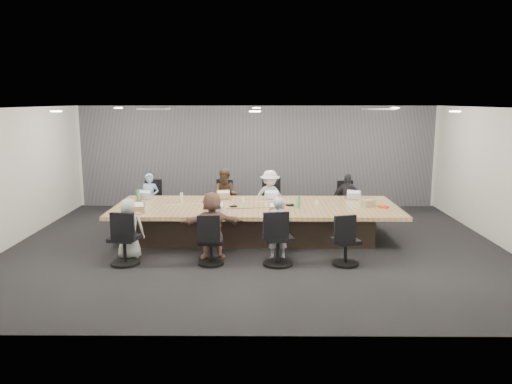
{
  "coord_description": "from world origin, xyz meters",
  "views": [
    {
      "loc": [
        0.07,
        -9.88,
        2.94
      ],
      "look_at": [
        0.0,
        0.4,
        1.05
      ],
      "focal_mm": 35.0,
      "sensor_mm": 36.0,
      "label": 1
    }
  ],
  "objects_px": {
    "mug_brown": "(139,202)",
    "snack_packet": "(383,207)",
    "laptop_6": "(276,213)",
    "bottle_green_right": "(299,203)",
    "chair_2": "(270,204)",
    "person_4": "(129,229)",
    "person_2": "(270,197)",
    "laptop_1": "(224,198)",
    "chair_0": "(153,205)",
    "laptop_3": "(351,198)",
    "laptop_0": "(145,198)",
    "chair_4": "(124,243)",
    "chair_3": "(344,206)",
    "chair_6": "(278,242)",
    "chair_7": "(346,245)",
    "person_6": "(277,228)",
    "laptop_2": "(270,198)",
    "chair_1": "(227,205)",
    "laptop_5": "(215,213)",
    "conference_table": "(256,221)",
    "bottle_clear": "(182,198)",
    "person_0": "(150,199)",
    "canvas_bag": "(368,203)",
    "chair_5": "(211,245)",
    "laptop_4": "(136,213)",
    "person_5": "(212,225)",
    "bottle_green_left": "(138,195)",
    "stapler": "(278,211)",
    "person_3": "(347,199)",
    "person_1": "(226,197)"
  },
  "relations": [
    {
      "from": "chair_2",
      "to": "chair_6",
      "type": "distance_m",
      "value": 3.4
    },
    {
      "from": "chair_0",
      "to": "laptop_3",
      "type": "bearing_deg",
      "value": 176.38
    },
    {
      "from": "chair_4",
      "to": "canvas_bag",
      "type": "bearing_deg",
      "value": 29.07
    },
    {
      "from": "chair_1",
      "to": "snack_packet",
      "type": "bearing_deg",
      "value": 169.61
    },
    {
      "from": "person_4",
      "to": "bottle_clear",
      "type": "height_order",
      "value": "person_4"
    },
    {
      "from": "chair_0",
      "to": "laptop_3",
      "type": "xyz_separation_m",
      "value": [
        4.73,
        -0.9,
        0.35
      ]
    },
    {
      "from": "laptop_6",
      "to": "canvas_bag",
      "type": "bearing_deg",
      "value": 16.31
    },
    {
      "from": "chair_3",
      "to": "chair_4",
      "type": "distance_m",
      "value": 5.67
    },
    {
      "from": "person_2",
      "to": "laptop_4",
      "type": "xyz_separation_m",
      "value": [
        -2.7,
        -2.15,
        0.1
      ]
    },
    {
      "from": "chair_3",
      "to": "person_2",
      "type": "relative_size",
      "value": 0.58
    },
    {
      "from": "laptop_5",
      "to": "stapler",
      "type": "bearing_deg",
      "value": 3.4
    },
    {
      "from": "laptop_6",
      "to": "bottle_green_right",
      "type": "height_order",
      "value": "bottle_green_right"
    },
    {
      "from": "chair_4",
      "to": "person_1",
      "type": "height_order",
      "value": "person_1"
    },
    {
      "from": "laptop_3",
      "to": "stapler",
      "type": "bearing_deg",
      "value": 51.97
    },
    {
      "from": "chair_3",
      "to": "person_4",
      "type": "height_order",
      "value": "person_4"
    },
    {
      "from": "chair_6",
      "to": "laptop_0",
      "type": "bearing_deg",
      "value": 129.01
    },
    {
      "from": "chair_0",
      "to": "stapler",
      "type": "distance_m",
      "value": 3.85
    },
    {
      "from": "laptop_5",
      "to": "bottle_green_right",
      "type": "distance_m",
      "value": 1.78
    },
    {
      "from": "laptop_0",
      "to": "canvas_bag",
      "type": "xyz_separation_m",
      "value": [
        4.92,
        -0.92,
        0.07
      ]
    },
    {
      "from": "chair_0",
      "to": "laptop_2",
      "type": "distance_m",
      "value": 3.04
    },
    {
      "from": "person_0",
      "to": "laptop_3",
      "type": "relative_size",
      "value": 3.94
    },
    {
      "from": "laptop_0",
      "to": "laptop_1",
      "type": "xyz_separation_m",
      "value": [
        1.83,
        0.0,
        0.0
      ]
    },
    {
      "from": "person_3",
      "to": "person_6",
      "type": "bearing_deg",
      "value": -124.07
    },
    {
      "from": "chair_5",
      "to": "bottle_green_right",
      "type": "xyz_separation_m",
      "value": [
        1.7,
        1.41,
        0.5
      ]
    },
    {
      "from": "chair_2",
      "to": "laptop_4",
      "type": "height_order",
      "value": "chair_2"
    },
    {
      "from": "canvas_bag",
      "to": "snack_packet",
      "type": "xyz_separation_m",
      "value": [
        0.29,
        -0.1,
        -0.05
      ]
    },
    {
      "from": "chair_7",
      "to": "person_2",
      "type": "xyz_separation_m",
      "value": [
        -1.31,
        3.05,
        0.28
      ]
    },
    {
      "from": "mug_brown",
      "to": "snack_packet",
      "type": "relative_size",
      "value": 0.6
    },
    {
      "from": "laptop_0",
      "to": "person_2",
      "type": "height_order",
      "value": "person_2"
    },
    {
      "from": "conference_table",
      "to": "chair_2",
      "type": "distance_m",
      "value": 1.73
    },
    {
      "from": "chair_2",
      "to": "person_4",
      "type": "relative_size",
      "value": 0.74
    },
    {
      "from": "chair_1",
      "to": "laptop_5",
      "type": "relative_size",
      "value": 2.42
    },
    {
      "from": "snack_packet",
      "to": "laptop_4",
      "type": "bearing_deg",
      "value": -173.43
    },
    {
      "from": "chair_0",
      "to": "laptop_0",
      "type": "bearing_deg",
      "value": 97.16
    },
    {
      "from": "chair_4",
      "to": "laptop_4",
      "type": "distance_m",
      "value": 0.96
    },
    {
      "from": "chair_0",
      "to": "chair_4",
      "type": "distance_m",
      "value": 3.41
    },
    {
      "from": "laptop_3",
      "to": "person_4",
      "type": "xyz_separation_m",
      "value": [
        -4.54,
        -2.15,
        -0.17
      ]
    },
    {
      "from": "chair_3",
      "to": "person_3",
      "type": "relative_size",
      "value": 0.61
    },
    {
      "from": "conference_table",
      "to": "mug_brown",
      "type": "bearing_deg",
      "value": 179.22
    },
    {
      "from": "chair_2",
      "to": "bottle_green_right",
      "type": "distance_m",
      "value": 2.12
    },
    {
      "from": "laptop_2",
      "to": "bottle_clear",
      "type": "xyz_separation_m",
      "value": [
        -1.95,
        -0.5,
        0.1
      ]
    },
    {
      "from": "chair_4",
      "to": "bottle_green_left",
      "type": "bearing_deg",
      "value": 107.6
    },
    {
      "from": "person_4",
      "to": "person_6",
      "type": "height_order",
      "value": "person_6"
    },
    {
      "from": "laptop_4",
      "to": "snack_packet",
      "type": "relative_size",
      "value": 1.6
    },
    {
      "from": "person_5",
      "to": "bottle_green_left",
      "type": "relative_size",
      "value": 5.3
    },
    {
      "from": "bottle_clear",
      "to": "person_4",
      "type": "bearing_deg",
      "value": -114.27
    },
    {
      "from": "chair_5",
      "to": "person_2",
      "type": "bearing_deg",
      "value": 67.02
    },
    {
      "from": "person_2",
      "to": "laptop_1",
      "type": "bearing_deg",
      "value": -167.23
    },
    {
      "from": "person_6",
      "to": "canvas_bag",
      "type": "bearing_deg",
      "value": -156.75
    },
    {
      "from": "chair_7",
      "to": "chair_5",
      "type": "bearing_deg",
      "value": 163.82
    }
  ]
}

